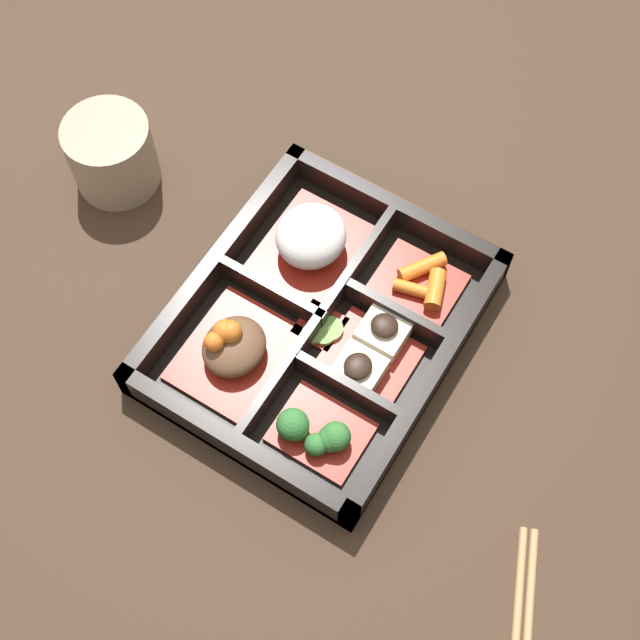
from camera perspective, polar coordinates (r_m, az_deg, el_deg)
The scene contains 10 objects.
ground_plane at distance 0.82m, azimuth 0.00°, elevation -0.77°, with size 3.00×3.00×0.00m, color #382619.
bento_base at distance 0.82m, azimuth 0.00°, elevation -0.62°, with size 0.29×0.24×0.01m.
bento_rim at distance 0.80m, azimuth 0.17°, elevation -0.26°, with size 0.29×0.24×0.04m.
bowl_stew at distance 0.79m, azimuth -5.57°, elevation -1.75°, with size 0.11×0.09×0.05m.
bowl_rice at distance 0.83m, azimuth -0.58°, elevation 5.21°, with size 0.11×0.09×0.05m.
bowl_greens at distance 0.76m, azimuth -0.33°, elevation -7.22°, with size 0.06×0.08×0.03m.
bowl_tofu at distance 0.79m, azimuth 3.24°, elevation -2.11°, with size 0.09×0.08×0.03m.
bowl_carrots at distance 0.83m, azimuth 6.48°, elevation 2.37°, with size 0.07×0.08×0.02m.
bowl_pickles at distance 0.80m, azimuth 0.13°, elevation -0.74°, with size 0.04×0.04×0.01m.
tea_cup at distance 0.90m, azimuth -13.20°, elevation 10.36°, with size 0.08×0.08×0.07m.
Camera 1 is at (-0.30, -0.19, 0.74)m, focal length 50.00 mm.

